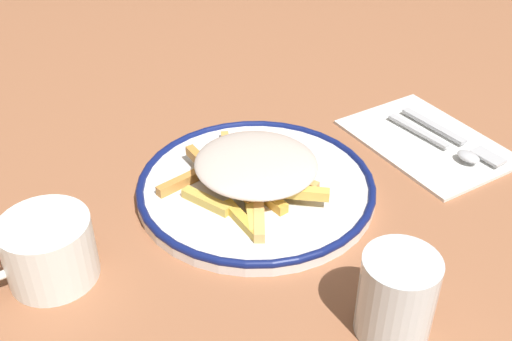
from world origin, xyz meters
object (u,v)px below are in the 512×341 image
Objects in this scene: napkin at (427,140)px; water_glass at (397,296)px; plate at (256,186)px; coffee_mug at (48,250)px; fries_heap at (255,169)px; spoon at (448,146)px; fork at (450,135)px.

water_glass is at bearing 42.41° from napkin.
plate is 2.50× the size of coffee_mug.
fries_heap is at bearing -175.82° from coffee_mug.
plate and spoon have the same top height.
coffee_mug reaches higher than fries_heap.
plate reaches higher than napkin.
napkin is 0.04m from spoon.
water_glass is at bearing 91.84° from plate.
plate is at bearing -3.70° from napkin.
fries_heap is 0.25m from coffee_mug.
water_glass is at bearing 92.33° from fries_heap.
plate is 3.33× the size of water_glass.
fries_heap is 0.27m from spoon.
plate is 0.03m from fries_heap.
plate is 0.26m from napkin.
fries_heap is at bearing -3.29° from napkin.
plate is at bearing -10.96° from spoon.
water_glass reaches higher than napkin.
water_glass reaches higher than fries_heap.
coffee_mug is (0.25, 0.02, -0.00)m from fries_heap.
fork is 0.03m from spoon.
napkin is at bearing -179.64° from coffee_mug.
fork is 1.51× the size of coffee_mug.
spoon is 0.33m from water_glass.
fries_heap is at bearing -5.33° from fork.
napkin is 0.03m from fork.
fries_heap is 1.24× the size of fork.
napkin is at bearing 176.30° from plate.
water_glass is at bearing 138.93° from coffee_mug.
coffee_mug reaches higher than spoon.
fork is 2.01× the size of water_glass.
plate is at bearing -139.81° from fries_heap.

